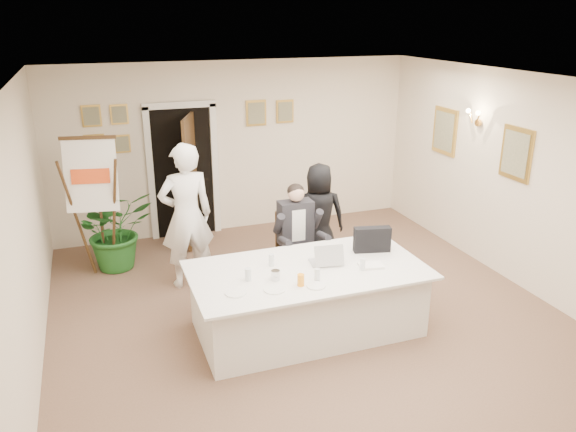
# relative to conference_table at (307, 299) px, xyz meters

# --- Properties ---
(floor) EXTENTS (7.00, 7.00, 0.00)m
(floor) POSITION_rel_conference_table_xyz_m (0.12, 0.03, -0.39)
(floor) COLOR brown
(floor) RESTS_ON ground
(ceiling) EXTENTS (6.00, 7.00, 0.02)m
(ceiling) POSITION_rel_conference_table_xyz_m (0.12, 0.03, 2.41)
(ceiling) COLOR white
(ceiling) RESTS_ON wall_back
(wall_back) EXTENTS (6.00, 0.10, 2.80)m
(wall_back) POSITION_rel_conference_table_xyz_m (0.12, 3.53, 1.01)
(wall_back) COLOR beige
(wall_back) RESTS_ON floor
(wall_front) EXTENTS (6.00, 0.10, 2.80)m
(wall_front) POSITION_rel_conference_table_xyz_m (0.12, -3.47, 1.01)
(wall_front) COLOR beige
(wall_front) RESTS_ON floor
(wall_left) EXTENTS (0.10, 7.00, 2.80)m
(wall_left) POSITION_rel_conference_table_xyz_m (-2.88, 0.03, 1.01)
(wall_left) COLOR beige
(wall_left) RESTS_ON floor
(wall_right) EXTENTS (0.10, 7.00, 2.80)m
(wall_right) POSITION_rel_conference_table_xyz_m (3.12, 0.03, 1.01)
(wall_right) COLOR beige
(wall_right) RESTS_ON floor
(doorway) EXTENTS (1.14, 0.86, 2.20)m
(doorway) POSITION_rel_conference_table_xyz_m (-0.76, 3.35, 0.65)
(doorway) COLOR black
(doorway) RESTS_ON floor
(pictures_back_wall) EXTENTS (3.40, 0.06, 0.80)m
(pictures_back_wall) POSITION_rel_conference_table_xyz_m (-0.68, 3.50, 1.46)
(pictures_back_wall) COLOR gold
(pictures_back_wall) RESTS_ON wall_back
(pictures_right_wall) EXTENTS (0.06, 2.20, 0.80)m
(pictures_right_wall) POSITION_rel_conference_table_xyz_m (3.09, 1.23, 1.36)
(pictures_right_wall) COLOR gold
(pictures_right_wall) RESTS_ON wall_right
(wall_sconce) EXTENTS (0.20, 0.30, 0.24)m
(wall_sconce) POSITION_rel_conference_table_xyz_m (3.02, 1.23, 1.71)
(wall_sconce) COLOR #B9873B
(wall_sconce) RESTS_ON wall_right
(conference_table) EXTENTS (2.65, 1.41, 0.78)m
(conference_table) POSITION_rel_conference_table_xyz_m (0.00, 0.00, 0.00)
(conference_table) COLOR white
(conference_table) RESTS_ON floor
(seated_man) EXTENTS (0.68, 0.72, 1.43)m
(seated_man) POSITION_rel_conference_table_xyz_m (0.30, 1.13, 0.32)
(seated_man) COLOR black
(seated_man) RESTS_ON floor
(flip_chart) EXTENTS (0.70, 0.49, 1.95)m
(flip_chart) POSITION_rel_conference_table_xyz_m (-2.16, 2.35, 0.51)
(flip_chart) COLOR #322110
(flip_chart) RESTS_ON floor
(standing_man) EXTENTS (0.75, 0.53, 1.96)m
(standing_man) POSITION_rel_conference_table_xyz_m (-1.06, 1.63, 0.59)
(standing_man) COLOR white
(standing_man) RESTS_ON floor
(standing_woman) EXTENTS (0.84, 0.66, 1.52)m
(standing_woman) POSITION_rel_conference_table_xyz_m (0.82, 1.64, 0.37)
(standing_woman) COLOR black
(standing_woman) RESTS_ON floor
(potted_palm) EXTENTS (1.24, 1.15, 1.15)m
(potted_palm) POSITION_rel_conference_table_xyz_m (-1.94, 2.53, 0.18)
(potted_palm) COLOR #1E5B1F
(potted_palm) RESTS_ON floor
(laptop) EXTENTS (0.38, 0.40, 0.28)m
(laptop) POSITION_rel_conference_table_xyz_m (0.24, 0.08, 0.52)
(laptop) COLOR #B7BABC
(laptop) RESTS_ON conference_table
(laptop_bag) EXTENTS (0.45, 0.22, 0.31)m
(laptop_bag) POSITION_rel_conference_table_xyz_m (0.91, 0.20, 0.54)
(laptop_bag) COLOR black
(laptop_bag) RESTS_ON conference_table
(paper_stack) EXTENTS (0.30, 0.24, 0.03)m
(paper_stack) POSITION_rel_conference_table_xyz_m (0.70, -0.19, 0.40)
(paper_stack) COLOR white
(paper_stack) RESTS_ON conference_table
(plate_left) EXTENTS (0.27, 0.27, 0.01)m
(plate_left) POSITION_rel_conference_table_xyz_m (-0.91, -0.30, 0.39)
(plate_left) COLOR white
(plate_left) RESTS_ON conference_table
(plate_mid) EXTENTS (0.24, 0.24, 0.01)m
(plate_mid) POSITION_rel_conference_table_xyz_m (-0.52, -0.37, 0.39)
(plate_mid) COLOR white
(plate_mid) RESTS_ON conference_table
(plate_near) EXTENTS (0.22, 0.22, 0.01)m
(plate_near) POSITION_rel_conference_table_xyz_m (-0.08, -0.44, 0.39)
(plate_near) COLOR white
(plate_near) RESTS_ON conference_table
(glass_a) EXTENTS (0.08, 0.08, 0.14)m
(glass_a) POSITION_rel_conference_table_xyz_m (-0.71, -0.06, 0.45)
(glass_a) COLOR silver
(glass_a) RESTS_ON conference_table
(glass_b) EXTENTS (0.06, 0.06, 0.14)m
(glass_b) POSITION_rel_conference_table_xyz_m (-0.02, -0.32, 0.45)
(glass_b) COLOR silver
(glass_b) RESTS_ON conference_table
(glass_c) EXTENTS (0.06, 0.06, 0.14)m
(glass_c) POSITION_rel_conference_table_xyz_m (0.57, -0.24, 0.45)
(glass_c) COLOR silver
(glass_c) RESTS_ON conference_table
(glass_d) EXTENTS (0.08, 0.08, 0.14)m
(glass_d) POSITION_rel_conference_table_xyz_m (-0.36, 0.22, 0.45)
(glass_d) COLOR silver
(glass_d) RESTS_ON conference_table
(oj_glass) EXTENTS (0.09, 0.09, 0.13)m
(oj_glass) POSITION_rel_conference_table_xyz_m (-0.22, -0.36, 0.45)
(oj_glass) COLOR orange
(oj_glass) RESTS_ON conference_table
(steel_jug) EXTENTS (0.12, 0.12, 0.11)m
(steel_jug) POSITION_rel_conference_table_xyz_m (-0.43, -0.14, 0.44)
(steel_jug) COLOR silver
(steel_jug) RESTS_ON conference_table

